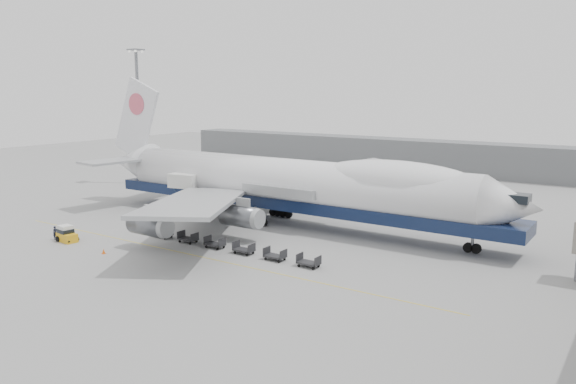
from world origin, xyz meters
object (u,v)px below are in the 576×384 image
Objects in this scene: airliner at (290,183)px; catering_truck at (185,191)px; ground_worker at (55,233)px; baggage_tug at (66,234)px.

airliner is 16.65m from catering_truck.
airliner is at bearing -24.11° from ground_worker.
airliner is 28.67m from baggage_tug.
airliner is at bearing 2.65° from catering_truck.
airliner is 11.16× the size of catering_truck.
airliner is 23.87× the size of baggage_tug.
catering_truck reaches higher than baggage_tug.
catering_truck is 2.14× the size of baggage_tug.
ground_worker is at bearing -109.07° from catering_truck.
catering_truck is at bearing -167.81° from airliner.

